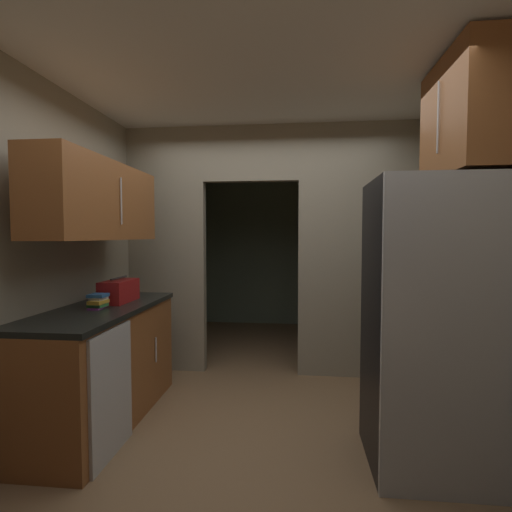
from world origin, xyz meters
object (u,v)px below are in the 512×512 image
Objects in this scene: boombox at (119,291)px; book_stack at (98,301)px; refrigerator at (430,325)px; dishwasher at (112,393)px.

boombox is 2.45× the size of book_stack.
refrigerator is 2.13× the size of dishwasher.
dishwasher is 0.74m from book_stack.
dishwasher is 5.24× the size of book_stack.
book_stack reaches higher than dishwasher.
refrigerator is at bearing -13.89° from boombox.
book_stack is at bearing -93.73° from boombox.
refrigerator is 11.16× the size of book_stack.
refrigerator is 2.40m from book_stack.
refrigerator is 2.14m from dishwasher.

